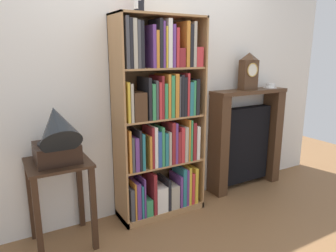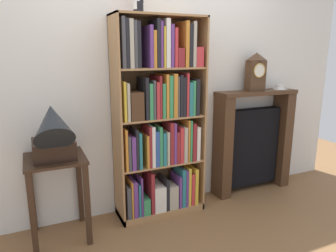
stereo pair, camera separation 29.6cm
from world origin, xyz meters
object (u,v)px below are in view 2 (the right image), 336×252
Objects in this scene: side_table_left at (57,180)px; gramophone at (53,132)px; fireplace_mantel at (252,142)px; teacup_with_saucer at (280,87)px; bookshelf at (160,124)px; mantel_clock at (256,72)px.

side_table_left is 1.34× the size of gramophone.
side_table_left is 0.63× the size of fireplace_mantel.
teacup_with_saucer is (2.44, 0.18, 0.22)m from gramophone.
teacup_with_saucer is at bearing 4.32° from gramophone.
bookshelf is at bearing 3.54° from side_table_left.
bookshelf is 11.94× the size of teacup_with_saucer.
teacup_with_saucer is at bearing 0.41° from mantel_clock.
bookshelf reaches higher than gramophone.
bookshelf is 1.21m from fireplace_mantel.
mantel_clock is (2.08, 0.18, 0.40)m from gramophone.
gramophone is at bearing -175.68° from teacup_with_saucer.
bookshelf is at bearing -178.04° from teacup_with_saucer.
mantel_clock is at bearing 4.99° from gramophone.
teacup_with_saucer is (0.36, 0.00, -0.18)m from mantel_clock.
gramophone is 0.47× the size of fireplace_mantel.
mantel_clock is (-0.03, -0.02, 0.79)m from fireplace_mantel.
bookshelf is 1.63× the size of fireplace_mantel.
fireplace_mantel is at bearing 3.45° from bookshelf.
gramophone is at bearing -174.50° from fireplace_mantel.
side_table_left is at bearing 90.00° from gramophone.
teacup_with_saucer is (1.49, 0.05, 0.28)m from bookshelf.
fireplace_mantel is at bearing 5.50° from gramophone.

